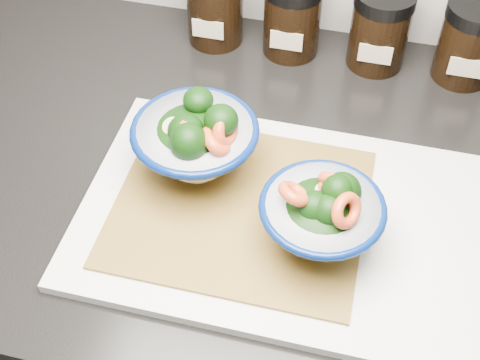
% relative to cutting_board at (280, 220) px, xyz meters
% --- Properties ---
extents(cabinet, '(3.43, 0.58, 0.86)m').
position_rel_cutting_board_xyz_m(cabinet, '(-0.02, 0.08, -0.48)').
color(cabinet, black).
rests_on(cabinet, ground).
extents(countertop, '(3.50, 0.60, 0.04)m').
position_rel_cutting_board_xyz_m(countertop, '(-0.02, 0.08, -0.03)').
color(countertop, black).
rests_on(countertop, cabinet).
extents(cutting_board, '(0.45, 0.30, 0.01)m').
position_rel_cutting_board_xyz_m(cutting_board, '(0.00, 0.00, 0.00)').
color(cutting_board, silver).
rests_on(cutting_board, countertop).
extents(bamboo_mat, '(0.28, 0.24, 0.00)m').
position_rel_cutting_board_xyz_m(bamboo_mat, '(-0.05, 0.00, 0.01)').
color(bamboo_mat, olive).
rests_on(bamboo_mat, cutting_board).
extents(bowl_left, '(0.15, 0.15, 0.11)m').
position_rel_cutting_board_xyz_m(bowl_left, '(-0.11, 0.04, 0.06)').
color(bowl_left, white).
rests_on(bowl_left, bamboo_mat).
extents(bowl_right, '(0.13, 0.13, 0.10)m').
position_rel_cutting_board_xyz_m(bowl_right, '(0.05, -0.02, 0.05)').
color(bowl_right, white).
rests_on(bowl_right, bamboo_mat).
extents(spice_jar_a, '(0.08, 0.08, 0.11)m').
position_rel_cutting_board_xyz_m(spice_jar_a, '(-0.16, 0.32, 0.05)').
color(spice_jar_a, black).
rests_on(spice_jar_a, countertop).
extents(spice_jar_b, '(0.08, 0.08, 0.11)m').
position_rel_cutting_board_xyz_m(spice_jar_b, '(-0.05, 0.32, 0.05)').
color(spice_jar_b, black).
rests_on(spice_jar_b, countertop).
extents(spice_jar_c, '(0.08, 0.08, 0.11)m').
position_rel_cutting_board_xyz_m(spice_jar_c, '(0.07, 0.32, 0.05)').
color(spice_jar_c, black).
rests_on(spice_jar_c, countertop).
extents(spice_jar_d, '(0.08, 0.08, 0.11)m').
position_rel_cutting_board_xyz_m(spice_jar_d, '(0.19, 0.32, 0.05)').
color(spice_jar_d, black).
rests_on(spice_jar_d, countertop).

